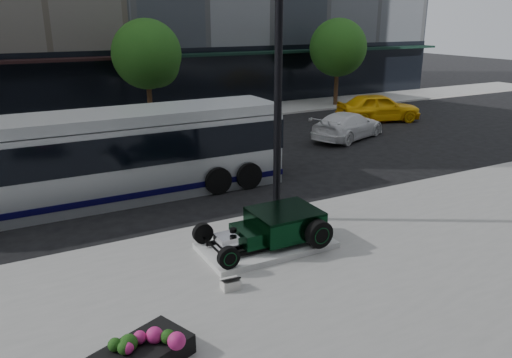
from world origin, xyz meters
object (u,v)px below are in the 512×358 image
hot_rod (278,225)px  flower_planter (137,357)px  white_sedan (348,125)px  lamppost (278,107)px  yellow_taxi (378,107)px  transit_bus (107,156)px

hot_rod → flower_planter: (-4.58, -3.02, -0.35)m
flower_planter → hot_rod: bearing=33.4°
flower_planter → white_sedan: size_ratio=0.45×
lamppost → yellow_taxi: lamppost is taller
white_sedan → yellow_taxi: size_ratio=0.96×
lamppost → transit_bus: lamppost is taller
yellow_taxi → lamppost: bearing=144.9°
flower_planter → lamppost: bearing=40.0°
flower_planter → white_sedan: bearing=40.8°
lamppost → flower_planter: bearing=-140.0°
hot_rod → yellow_taxi: (13.89, 11.86, 0.13)m
hot_rod → flower_planter: hot_rod is taller
flower_planter → transit_bus: 9.28m
flower_planter → transit_bus: size_ratio=0.17×
flower_planter → transit_bus: (1.62, 9.07, 1.14)m
flower_planter → white_sedan: (14.14, 12.21, 0.33)m
hot_rod → yellow_taxi: 18.27m
transit_bus → yellow_taxi: (16.86, 5.82, -0.66)m
flower_planter → yellow_taxi: yellow_taxi is taller
hot_rod → yellow_taxi: size_ratio=0.67×
lamppost → hot_rod: bearing=-119.7°
flower_planter → yellow_taxi: (18.48, 14.88, 0.48)m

